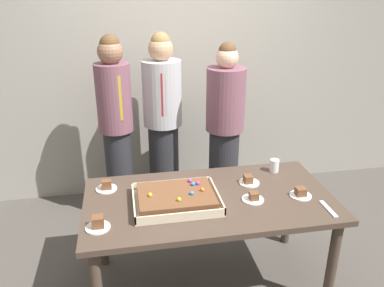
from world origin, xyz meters
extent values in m
plane|color=#4C4742|center=(0.00, 0.00, 0.00)|extent=(12.00, 12.00, 0.00)
cube|color=#9E998E|center=(0.00, 1.60, 1.50)|extent=(8.00, 0.12, 3.00)
cube|color=#47382D|center=(0.00, 0.00, 0.71)|extent=(1.70, 0.89, 0.04)
cylinder|color=#47382D|center=(0.77, -0.36, 0.35)|extent=(0.07, 0.07, 0.69)
cylinder|color=#47382D|center=(-0.77, 0.36, 0.35)|extent=(0.07, 0.07, 0.69)
cylinder|color=#47382D|center=(0.77, 0.36, 0.35)|extent=(0.07, 0.07, 0.69)
cube|color=beige|center=(-0.24, -0.03, 0.74)|extent=(0.57, 0.45, 0.01)
cube|color=beige|center=(-0.24, -0.25, 0.77)|extent=(0.57, 0.01, 0.05)
cube|color=beige|center=(-0.24, 0.19, 0.77)|extent=(0.57, 0.01, 0.05)
cube|color=beige|center=(-0.51, -0.03, 0.77)|extent=(0.01, 0.45, 0.05)
cube|color=beige|center=(0.04, -0.03, 0.77)|extent=(0.01, 0.45, 0.05)
cube|color=brown|center=(-0.24, -0.03, 0.78)|extent=(0.50, 0.38, 0.07)
sphere|color=orange|center=(-0.06, -0.03, 0.82)|extent=(0.03, 0.03, 0.03)
sphere|color=purple|center=(-0.07, 0.06, 0.82)|extent=(0.03, 0.03, 0.03)
sphere|color=purple|center=(-0.12, 0.10, 0.82)|extent=(0.03, 0.03, 0.03)
sphere|color=#2D84E0|center=(-0.11, 0.05, 0.82)|extent=(0.03, 0.03, 0.03)
sphere|color=yellow|center=(-0.23, -0.13, 0.82)|extent=(0.03, 0.03, 0.03)
sphere|color=#2D84E0|center=(-0.14, -0.07, 0.82)|extent=(0.03, 0.03, 0.03)
sphere|color=yellow|center=(-0.41, -0.04, 0.82)|extent=(0.03, 0.03, 0.03)
cylinder|color=white|center=(0.62, -0.09, 0.74)|extent=(0.15, 0.15, 0.01)
cube|color=brown|center=(0.62, -0.10, 0.77)|extent=(0.07, 0.06, 0.06)
cylinder|color=white|center=(-0.70, 0.25, 0.74)|extent=(0.15, 0.15, 0.01)
cube|color=brown|center=(-0.69, 0.24, 0.77)|extent=(0.07, 0.05, 0.06)
cylinder|color=white|center=(0.28, -0.08, 0.74)|extent=(0.15, 0.15, 0.01)
cube|color=brown|center=(0.29, -0.09, 0.77)|extent=(0.06, 0.05, 0.05)
cylinder|color=white|center=(0.33, 0.15, 0.74)|extent=(0.15, 0.15, 0.01)
cube|color=brown|center=(0.32, 0.15, 0.77)|extent=(0.06, 0.07, 0.06)
cylinder|color=white|center=(-0.74, -0.23, 0.74)|extent=(0.15, 0.15, 0.01)
cube|color=brown|center=(-0.74, -0.22, 0.77)|extent=(0.07, 0.07, 0.07)
cylinder|color=white|center=(0.59, 0.30, 0.78)|extent=(0.07, 0.07, 0.10)
cube|color=silver|center=(0.73, -0.28, 0.73)|extent=(0.03, 0.20, 0.01)
cylinder|color=#28282D|center=(0.34, 0.90, 0.44)|extent=(0.27, 0.27, 0.88)
cylinder|color=#7A4C5B|center=(0.34, 0.90, 1.16)|extent=(0.34, 0.34, 0.56)
sphere|color=beige|center=(0.34, 0.90, 1.52)|extent=(0.19, 0.19, 0.19)
sphere|color=brown|center=(0.34, 0.90, 1.57)|extent=(0.15, 0.15, 0.15)
cylinder|color=#28282D|center=(-0.61, 1.05, 0.44)|extent=(0.24, 0.24, 0.88)
cylinder|color=#7A4C5B|center=(-0.61, 1.05, 1.18)|extent=(0.30, 0.30, 0.59)
cube|color=gold|center=(-0.57, 0.91, 1.21)|extent=(0.04, 0.02, 0.38)
sphere|color=#8C664C|center=(-0.61, 1.05, 1.57)|extent=(0.21, 0.21, 0.21)
sphere|color=brown|center=(-0.61, 1.05, 1.63)|extent=(0.17, 0.17, 0.17)
cylinder|color=#28282D|center=(-0.18, 1.16, 0.44)|extent=(0.28, 0.28, 0.87)
cylinder|color=#B2B2B7|center=(-0.18, 1.16, 1.17)|extent=(0.36, 0.36, 0.60)
cube|color=maroon|center=(-0.19, 0.99, 1.20)|extent=(0.04, 0.02, 0.38)
sphere|color=tan|center=(-0.18, 1.16, 1.57)|extent=(0.22, 0.22, 0.22)
sphere|color=olive|center=(-0.18, 1.16, 1.63)|extent=(0.17, 0.17, 0.17)
camera|label=1|loc=(-0.54, -2.25, 2.09)|focal=36.25mm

